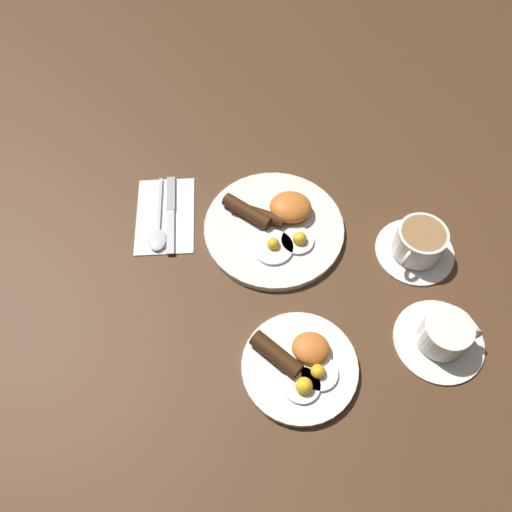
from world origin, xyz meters
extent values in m
plane|color=#4C301C|center=(0.00, 0.00, 0.00)|extent=(3.00, 3.00, 0.00)
cylinder|color=silver|center=(0.00, 0.00, 0.01)|extent=(0.28, 0.28, 0.01)
cylinder|color=white|center=(-0.05, 0.03, 0.02)|extent=(0.06, 0.06, 0.01)
sphere|color=yellow|center=(-0.05, 0.03, 0.03)|extent=(0.03, 0.03, 0.03)
cylinder|color=white|center=(0.00, 0.05, 0.02)|extent=(0.08, 0.08, 0.01)
sphere|color=yellow|center=(0.00, 0.05, 0.03)|extent=(0.02, 0.02, 0.02)
ellipsoid|color=orange|center=(-0.03, -0.04, 0.03)|extent=(0.08, 0.08, 0.04)
cylinder|color=#3D210F|center=(0.06, -0.02, 0.03)|extent=(0.11, 0.08, 0.03)
cylinder|color=#3E210F|center=(0.03, -0.02, 0.03)|extent=(0.11, 0.06, 0.02)
cylinder|color=silver|center=(-0.06, 0.28, 0.01)|extent=(0.20, 0.20, 0.01)
cylinder|color=white|center=(-0.09, 0.30, 0.02)|extent=(0.06, 0.06, 0.01)
sphere|color=yellow|center=(-0.09, 0.30, 0.03)|extent=(0.02, 0.02, 0.02)
cylinder|color=white|center=(-0.06, 0.32, 0.02)|extent=(0.06, 0.06, 0.01)
sphere|color=yellow|center=(-0.06, 0.32, 0.03)|extent=(0.03, 0.03, 0.03)
ellipsoid|color=orange|center=(-0.07, 0.26, 0.03)|extent=(0.06, 0.06, 0.03)
cylinder|color=#381E0D|center=(-0.02, 0.27, 0.03)|extent=(0.09, 0.08, 0.03)
cylinder|color=silver|center=(-0.28, 0.03, 0.00)|extent=(0.15, 0.15, 0.01)
cylinder|color=silver|center=(-0.28, 0.03, 0.04)|extent=(0.09, 0.09, 0.06)
cylinder|color=#9E7047|center=(-0.28, 0.03, 0.07)|extent=(0.08, 0.08, 0.00)
torus|color=silver|center=(-0.25, 0.07, 0.04)|extent=(0.03, 0.04, 0.04)
cylinder|color=silver|center=(-0.30, 0.22, 0.00)|extent=(0.16, 0.16, 0.01)
cylinder|color=silver|center=(-0.30, 0.22, 0.04)|extent=(0.08, 0.08, 0.06)
cylinder|color=#9E7047|center=(-0.30, 0.22, 0.06)|extent=(0.07, 0.07, 0.00)
torus|color=silver|center=(-0.34, 0.22, 0.04)|extent=(0.04, 0.01, 0.04)
cube|color=white|center=(0.22, -0.02, 0.00)|extent=(0.14, 0.20, 0.01)
cube|color=silver|center=(0.21, 0.02, 0.01)|extent=(0.03, 0.11, 0.00)
cube|color=#9E9EA3|center=(0.22, -0.08, 0.01)|extent=(0.03, 0.09, 0.01)
ellipsoid|color=silver|center=(0.23, 0.04, 0.01)|extent=(0.04, 0.06, 0.01)
cube|color=silver|center=(0.24, -0.05, 0.01)|extent=(0.02, 0.13, 0.00)
camera|label=1|loc=(0.00, 0.57, 0.83)|focal=35.00mm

